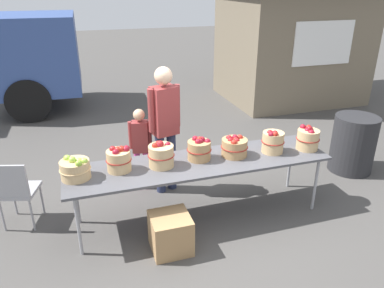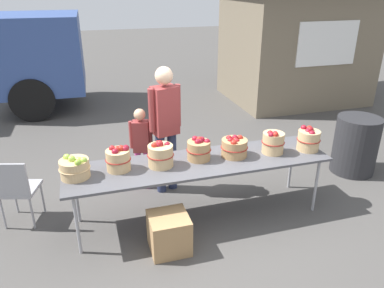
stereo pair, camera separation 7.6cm
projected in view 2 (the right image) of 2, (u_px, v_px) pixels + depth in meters
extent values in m
plane|color=#474442|center=(199.00, 215.00, 4.66)|extent=(40.00, 40.00, 0.00)
cube|color=#4C4C51|center=(199.00, 163.00, 4.37)|extent=(3.10, 0.76, 0.03)
cylinder|color=#99999E|center=(77.00, 225.00, 3.88)|extent=(0.04, 0.04, 0.72)
cylinder|color=#99999E|center=(316.00, 185.00, 4.63)|extent=(0.04, 0.04, 0.72)
cylinder|color=#99999E|center=(76.00, 196.00, 4.41)|extent=(0.04, 0.04, 0.72)
cylinder|color=#99999E|center=(291.00, 165.00, 5.16)|extent=(0.04, 0.04, 0.72)
cylinder|color=tan|center=(75.00, 169.00, 3.98)|extent=(0.31, 0.31, 0.20)
torus|color=tan|center=(75.00, 168.00, 3.98)|extent=(0.33, 0.33, 0.01)
sphere|color=#9EC647|center=(79.00, 160.00, 3.95)|extent=(0.08, 0.08, 0.08)
sphere|color=#8CB738|center=(67.00, 157.00, 3.99)|extent=(0.07, 0.07, 0.07)
sphere|color=#8CB738|center=(78.00, 162.00, 3.84)|extent=(0.07, 0.07, 0.07)
sphere|color=#9EC647|center=(72.00, 159.00, 3.92)|extent=(0.07, 0.07, 0.07)
sphere|color=#9EC647|center=(67.00, 157.00, 3.98)|extent=(0.07, 0.07, 0.07)
sphere|color=#9EC647|center=(84.00, 160.00, 3.92)|extent=(0.08, 0.08, 0.08)
cylinder|color=tan|center=(118.00, 160.00, 4.13)|extent=(0.27, 0.27, 0.24)
torus|color=maroon|center=(118.00, 159.00, 4.13)|extent=(0.29, 0.29, 0.01)
sphere|color=maroon|center=(115.00, 152.00, 4.03)|extent=(0.07, 0.07, 0.07)
sphere|color=#B22319|center=(121.00, 149.00, 4.09)|extent=(0.08, 0.08, 0.08)
sphere|color=maroon|center=(125.00, 149.00, 4.09)|extent=(0.07, 0.07, 0.07)
sphere|color=#B22319|center=(117.00, 149.00, 4.08)|extent=(0.08, 0.08, 0.08)
sphere|color=maroon|center=(112.00, 149.00, 4.11)|extent=(0.07, 0.07, 0.07)
sphere|color=maroon|center=(126.00, 148.00, 4.11)|extent=(0.07, 0.07, 0.07)
cylinder|color=tan|center=(161.00, 156.00, 4.22)|extent=(0.29, 0.29, 0.25)
torus|color=maroon|center=(161.00, 155.00, 4.21)|extent=(0.31, 0.31, 0.01)
sphere|color=#B22319|center=(154.00, 145.00, 4.14)|extent=(0.07, 0.07, 0.07)
sphere|color=#B22319|center=(159.00, 144.00, 4.18)|extent=(0.07, 0.07, 0.07)
sphere|color=maroon|center=(167.00, 145.00, 4.21)|extent=(0.07, 0.07, 0.07)
sphere|color=maroon|center=(158.00, 146.00, 4.17)|extent=(0.08, 0.08, 0.08)
sphere|color=maroon|center=(160.00, 144.00, 4.17)|extent=(0.08, 0.08, 0.08)
sphere|color=#B22319|center=(158.00, 143.00, 4.24)|extent=(0.07, 0.07, 0.07)
cylinder|color=#A87F51|center=(199.00, 150.00, 4.38)|extent=(0.27, 0.27, 0.23)
torus|color=maroon|center=(199.00, 150.00, 4.37)|extent=(0.29, 0.29, 0.01)
sphere|color=maroon|center=(200.00, 141.00, 4.31)|extent=(0.06, 0.06, 0.06)
sphere|color=maroon|center=(195.00, 139.00, 4.38)|extent=(0.08, 0.08, 0.08)
sphere|color=#B22319|center=(199.00, 140.00, 4.34)|extent=(0.08, 0.08, 0.08)
sphere|color=maroon|center=(202.00, 140.00, 4.35)|extent=(0.08, 0.08, 0.08)
sphere|color=maroon|center=(207.00, 142.00, 4.34)|extent=(0.08, 0.08, 0.08)
sphere|color=maroon|center=(198.00, 142.00, 4.30)|extent=(0.07, 0.07, 0.07)
cylinder|color=#A87F51|center=(234.00, 148.00, 4.47)|extent=(0.31, 0.31, 0.21)
torus|color=maroon|center=(234.00, 147.00, 4.46)|extent=(0.33, 0.33, 0.01)
sphere|color=#B22319|center=(240.00, 138.00, 4.47)|extent=(0.08, 0.08, 0.08)
sphere|color=#B22319|center=(235.00, 140.00, 4.42)|extent=(0.07, 0.07, 0.07)
sphere|color=maroon|center=(236.00, 141.00, 4.40)|extent=(0.07, 0.07, 0.07)
sphere|color=#B22319|center=(234.00, 143.00, 4.33)|extent=(0.08, 0.08, 0.08)
sphere|color=maroon|center=(230.00, 141.00, 4.40)|extent=(0.06, 0.06, 0.06)
sphere|color=maroon|center=(235.00, 138.00, 4.43)|extent=(0.07, 0.07, 0.07)
sphere|color=maroon|center=(229.00, 139.00, 4.47)|extent=(0.08, 0.08, 0.08)
cylinder|color=tan|center=(273.00, 143.00, 4.54)|extent=(0.26, 0.26, 0.26)
torus|color=maroon|center=(273.00, 142.00, 4.54)|extent=(0.28, 0.28, 0.01)
sphere|color=maroon|center=(270.00, 133.00, 4.50)|extent=(0.07, 0.07, 0.07)
sphere|color=maroon|center=(271.00, 135.00, 4.41)|extent=(0.07, 0.07, 0.07)
sphere|color=maroon|center=(275.00, 134.00, 4.44)|extent=(0.08, 0.08, 0.08)
sphere|color=#B22319|center=(275.00, 135.00, 4.41)|extent=(0.07, 0.07, 0.07)
cylinder|color=tan|center=(308.00, 140.00, 4.62)|extent=(0.27, 0.27, 0.25)
torus|color=maroon|center=(309.00, 139.00, 4.62)|extent=(0.29, 0.29, 0.01)
sphere|color=maroon|center=(309.00, 130.00, 4.59)|extent=(0.07, 0.07, 0.07)
sphere|color=maroon|center=(311.00, 130.00, 4.59)|extent=(0.07, 0.07, 0.07)
sphere|color=maroon|center=(310.00, 129.00, 4.57)|extent=(0.07, 0.07, 0.07)
sphere|color=maroon|center=(312.00, 134.00, 4.51)|extent=(0.08, 0.08, 0.08)
sphere|color=#B22319|center=(309.00, 129.00, 4.63)|extent=(0.08, 0.08, 0.08)
sphere|color=maroon|center=(308.00, 132.00, 4.57)|extent=(0.07, 0.07, 0.07)
sphere|color=maroon|center=(304.00, 128.00, 4.65)|extent=(0.07, 0.07, 0.07)
cylinder|color=#262D4C|center=(172.00, 161.00, 5.13)|extent=(0.12, 0.12, 0.84)
cylinder|color=#262D4C|center=(161.00, 164.00, 5.04)|extent=(0.12, 0.12, 0.84)
cube|color=maroon|center=(165.00, 111.00, 4.79)|extent=(0.37, 0.30, 0.63)
sphere|color=beige|center=(164.00, 76.00, 4.61)|extent=(0.23, 0.23, 0.23)
cylinder|color=maroon|center=(177.00, 106.00, 4.87)|extent=(0.09, 0.09, 0.56)
cylinder|color=maroon|center=(152.00, 110.00, 4.69)|extent=(0.09, 0.09, 0.56)
cylinder|color=#CC3F8C|center=(147.00, 169.00, 5.19)|extent=(0.08, 0.08, 0.57)
cylinder|color=#CC3F8C|center=(139.00, 169.00, 5.18)|extent=(0.08, 0.08, 0.57)
cube|color=maroon|center=(141.00, 136.00, 4.98)|extent=(0.25, 0.20, 0.43)
sphere|color=tan|center=(140.00, 115.00, 4.86)|extent=(0.15, 0.15, 0.15)
cylinder|color=maroon|center=(150.00, 134.00, 4.98)|extent=(0.06, 0.06, 0.38)
cylinder|color=maroon|center=(131.00, 135.00, 4.97)|extent=(0.06, 0.06, 0.38)
cube|color=#334C8C|center=(40.00, 52.00, 8.24)|extent=(1.86, 2.15, 1.60)
cube|color=black|center=(78.00, 36.00, 8.31)|extent=(0.09, 1.76, 0.80)
cylinder|color=black|center=(42.00, 78.00, 9.36)|extent=(0.91, 0.31, 0.90)
cylinder|color=black|center=(33.00, 99.00, 7.68)|extent=(0.91, 0.31, 0.90)
cube|color=#726651|center=(295.00, 45.00, 8.85)|extent=(3.01, 2.41, 2.60)
cube|color=white|center=(327.00, 44.00, 7.71)|extent=(1.40, 0.04, 0.90)
cube|color=#99999E|center=(20.00, 189.00, 4.40)|extent=(0.49, 0.49, 0.04)
cube|color=#99999E|center=(10.00, 180.00, 4.14)|extent=(0.39, 0.14, 0.40)
cylinder|color=gray|center=(43.00, 198.00, 4.65)|extent=(0.02, 0.02, 0.42)
cylinder|color=gray|center=(15.00, 198.00, 4.64)|extent=(0.02, 0.02, 0.42)
cylinder|color=gray|center=(32.00, 213.00, 4.33)|extent=(0.02, 0.02, 0.42)
cylinder|color=gray|center=(3.00, 214.00, 4.33)|extent=(0.02, 0.02, 0.42)
cylinder|color=#262628|center=(355.00, 145.00, 5.59)|extent=(0.64, 0.64, 0.87)
cube|color=#A87F51|center=(169.00, 233.00, 4.00)|extent=(0.42, 0.42, 0.42)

